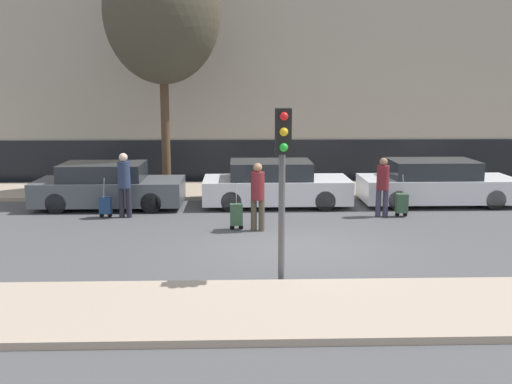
# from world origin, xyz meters

# --- Properties ---
(ground_plane) EXTENTS (80.00, 80.00, 0.00)m
(ground_plane) POSITION_xyz_m (0.00, 0.00, 0.00)
(ground_plane) COLOR #4C4C4F
(sidewalk_near) EXTENTS (28.00, 2.50, 0.12)m
(sidewalk_near) POSITION_xyz_m (0.00, -3.75, 0.06)
(sidewalk_near) COLOR tan
(sidewalk_near) RESTS_ON ground_plane
(sidewalk_far) EXTENTS (28.00, 3.00, 0.12)m
(sidewalk_far) POSITION_xyz_m (0.00, 7.00, 0.06)
(sidewalk_far) COLOR tan
(sidewalk_far) RESTS_ON ground_plane
(building_facade) EXTENTS (28.00, 3.49, 10.23)m
(building_facade) POSITION_xyz_m (0.00, 10.91, 5.10)
(building_facade) COLOR #A89E8C
(building_facade) RESTS_ON ground_plane
(parked_car_0) EXTENTS (4.35, 1.86, 1.34)m
(parked_car_0) POSITION_xyz_m (-5.16, 4.56, 0.64)
(parked_car_0) COLOR #4C5156
(parked_car_0) RESTS_ON ground_plane
(parked_car_1) EXTENTS (4.41, 1.91, 1.37)m
(parked_car_1) POSITION_xyz_m (-0.14, 4.69, 0.65)
(parked_car_1) COLOR silver
(parked_car_1) RESTS_ON ground_plane
(parked_car_2) EXTENTS (4.66, 1.87, 1.38)m
(parked_car_2) POSITION_xyz_m (4.81, 4.70, 0.65)
(parked_car_2) COLOR silver
(parked_car_2) RESTS_ON ground_plane
(pedestrian_left) EXTENTS (0.35, 0.34, 1.80)m
(pedestrian_left) POSITION_xyz_m (-4.40, 3.18, 1.03)
(pedestrian_left) COLOR #23232D
(pedestrian_left) RESTS_ON ground_plane
(trolley_left) EXTENTS (0.34, 0.29, 1.11)m
(trolley_left) POSITION_xyz_m (-4.95, 3.19, 0.34)
(trolley_left) COLOR navy
(trolley_left) RESTS_ON ground_plane
(pedestrian_center) EXTENTS (0.34, 0.34, 1.72)m
(pedestrian_center) POSITION_xyz_m (-0.78, 1.56, 0.98)
(pedestrian_center) COLOR #4C4233
(pedestrian_center) RESTS_ON ground_plane
(trolley_center) EXTENTS (0.34, 0.29, 1.20)m
(trolley_center) POSITION_xyz_m (-1.31, 1.70, 0.39)
(trolley_center) COLOR #335138
(trolley_center) RESTS_ON ground_plane
(pedestrian_right) EXTENTS (0.35, 0.34, 1.66)m
(pedestrian_right) POSITION_xyz_m (2.74, 3.05, 0.94)
(pedestrian_right) COLOR #383347
(pedestrian_right) RESTS_ON ground_plane
(trolley_right) EXTENTS (0.34, 0.29, 1.19)m
(trolley_right) POSITION_xyz_m (3.29, 3.02, 0.38)
(trolley_right) COLOR #335138
(trolley_right) RESTS_ON ground_plane
(traffic_light) EXTENTS (0.28, 0.47, 3.21)m
(traffic_light) POSITION_xyz_m (-0.47, -2.37, 2.30)
(traffic_light) COLOR #515154
(traffic_light) RESTS_ON ground_plane
(parked_bicycle) EXTENTS (1.77, 0.06, 0.96)m
(parked_bicycle) POSITION_xyz_m (-0.37, 6.66, 0.49)
(parked_bicycle) COLOR black
(parked_bicycle) RESTS_ON sidewalk_far
(bare_tree_near_crossing) EXTENTS (3.69, 3.69, 8.04)m
(bare_tree_near_crossing) POSITION_xyz_m (-3.62, 6.31, 5.89)
(bare_tree_near_crossing) COLOR #4C3826
(bare_tree_near_crossing) RESTS_ON sidewalk_far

